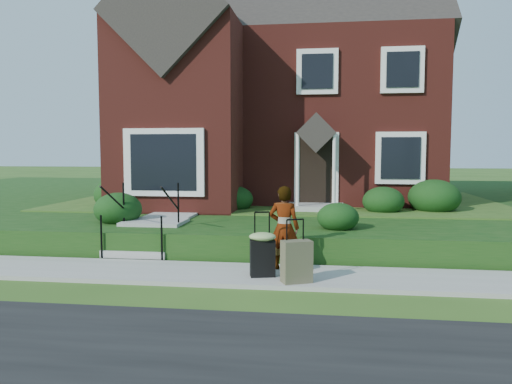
% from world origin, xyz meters
% --- Properties ---
extents(ground, '(120.00, 120.00, 0.00)m').
position_xyz_m(ground, '(0.00, 0.00, 0.00)').
color(ground, '#2D5119').
rests_on(ground, ground).
extents(sidewalk, '(60.00, 1.60, 0.08)m').
position_xyz_m(sidewalk, '(0.00, 0.00, 0.04)').
color(sidewalk, '#9E9B93').
rests_on(sidewalk, ground).
extents(terrace, '(44.00, 20.00, 0.60)m').
position_xyz_m(terrace, '(4.00, 10.90, 0.30)').
color(terrace, '#123C10').
rests_on(terrace, ground).
extents(walkway, '(1.20, 6.00, 0.06)m').
position_xyz_m(walkway, '(-2.50, 5.00, 0.63)').
color(walkway, '#9E9B93').
rests_on(walkway, terrace).
extents(main_house, '(10.40, 10.20, 9.40)m').
position_xyz_m(main_house, '(-0.21, 9.61, 5.26)').
color(main_house, maroon).
rests_on(main_house, terrace).
extents(front_steps, '(1.40, 2.02, 1.50)m').
position_xyz_m(front_steps, '(-2.50, 1.84, 0.47)').
color(front_steps, '#9E9B93').
rests_on(front_steps, ground).
extents(foundation_shrubs, '(10.46, 4.72, 1.11)m').
position_xyz_m(foundation_shrubs, '(-0.37, 4.74, 1.07)').
color(foundation_shrubs, black).
rests_on(foundation_shrubs, terrace).
extents(woman, '(0.61, 0.43, 1.58)m').
position_xyz_m(woman, '(0.69, 0.37, 0.87)').
color(woman, '#999999').
rests_on(woman, sidewalk).
extents(suitcase_black, '(0.56, 0.50, 1.15)m').
position_xyz_m(suitcase_black, '(0.36, -0.21, 0.53)').
color(suitcase_black, black).
rests_on(suitcase_black, sidewalk).
extents(suitcase_olive, '(0.57, 0.46, 1.08)m').
position_xyz_m(suitcase_olive, '(0.98, -0.54, 0.44)').
color(suitcase_olive, brown).
rests_on(suitcase_olive, sidewalk).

